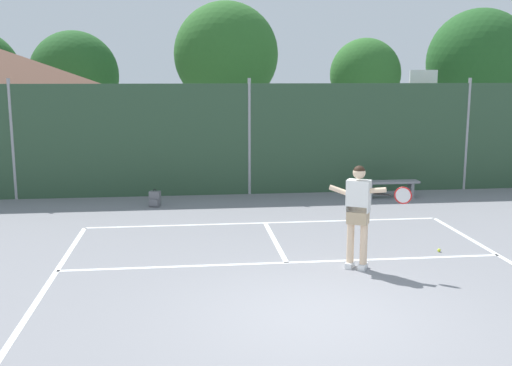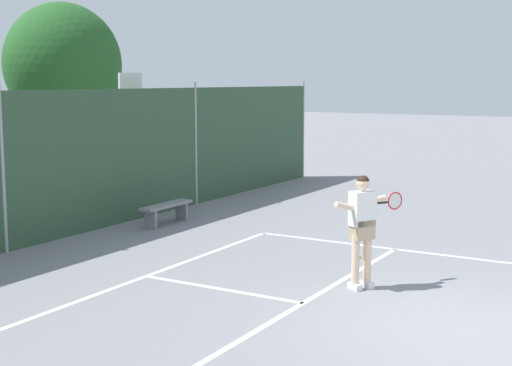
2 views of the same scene
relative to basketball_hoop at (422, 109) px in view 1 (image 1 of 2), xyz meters
name	(u,v)px [view 1 (image 1 of 2)]	position (x,y,z in m)	size (l,w,h in m)	color
ground_plane	(315,316)	(-5.70, -10.59, -2.31)	(120.00, 120.00, 0.00)	gray
court_markings	(306,299)	(-5.70, -9.94, -2.31)	(8.30, 11.10, 0.01)	white
chainlink_fence	(249,139)	(-5.70, -1.59, -0.73)	(26.09, 0.09, 3.31)	#2D4C33
basketball_hoop	(422,109)	(0.00, 0.00, 0.00)	(0.90, 0.67, 3.55)	yellow
treeline_backdrop	(266,65)	(-3.88, 8.51, 1.50)	(26.80, 4.40, 6.58)	brown
tennis_player	(359,208)	(-4.51, -8.57, -1.20)	(1.32, 0.69, 1.85)	silver
tennis_ball	(439,250)	(-2.64, -7.77, -2.28)	(0.07, 0.07, 0.07)	#CCE033
backpack_grey	(155,199)	(-8.34, -2.97, -2.12)	(0.32, 0.30, 0.46)	slate
courtside_bench	(390,185)	(-1.85, -2.59, -1.95)	(1.60, 0.36, 0.48)	gray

